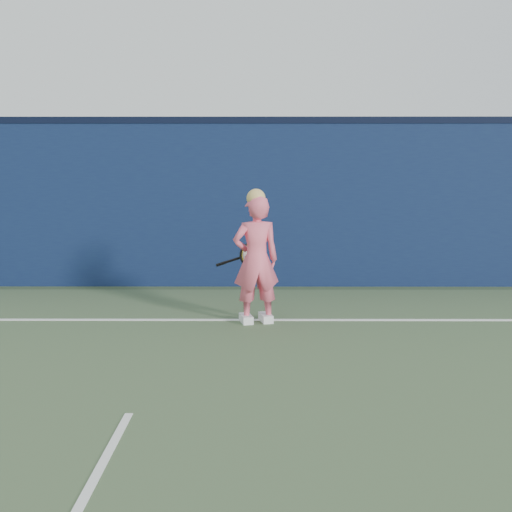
{
  "coord_description": "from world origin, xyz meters",
  "views": [
    {
      "loc": [
        0.96,
        -3.53,
        1.79
      ],
      "look_at": [
        0.93,
        3.91,
        0.8
      ],
      "focal_mm": 45.0,
      "sensor_mm": 36.0,
      "label": 1
    }
  ],
  "objects": [
    {
      "name": "court_lines",
      "position": [
        0.0,
        -0.33,
        0.01
      ],
      "size": [
        11.0,
        12.04,
        0.01
      ],
      "color": "white",
      "rests_on": "court_surface"
    },
    {
      "name": "wall_cap",
      "position": [
        0.0,
        6.5,
        2.55
      ],
      "size": [
        24.0,
        0.42,
        0.1
      ],
      "primitive_type": "cube",
      "color": "black",
      "rests_on": "backstop_wall"
    },
    {
      "name": "backstop_wall",
      "position": [
        0.0,
        6.5,
        1.25
      ],
      "size": [
        24.0,
        0.4,
        2.5
      ],
      "primitive_type": "cube",
      "color": "#0D193D",
      "rests_on": "ground"
    },
    {
      "name": "player",
      "position": [
        0.93,
        3.91,
        0.76
      ],
      "size": [
        0.62,
        0.48,
        1.59
      ],
      "rotation": [
        0.0,
        0.0,
        3.37
      ],
      "color": "#F25E76",
      "rests_on": "ground"
    },
    {
      "name": "racket",
      "position": [
        0.83,
        4.34,
        0.75
      ],
      "size": [
        0.59,
        0.2,
        0.32
      ],
      "rotation": [
        0.0,
        0.0,
        0.16
      ],
      "color": "black",
      "rests_on": "ground"
    },
    {
      "name": "ground",
      "position": [
        0.0,
        0.0,
        0.0
      ],
      "size": [
        80.0,
        80.0,
        0.0
      ],
      "primitive_type": "plane",
      "color": "#304329",
      "rests_on": "ground"
    }
  ]
}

